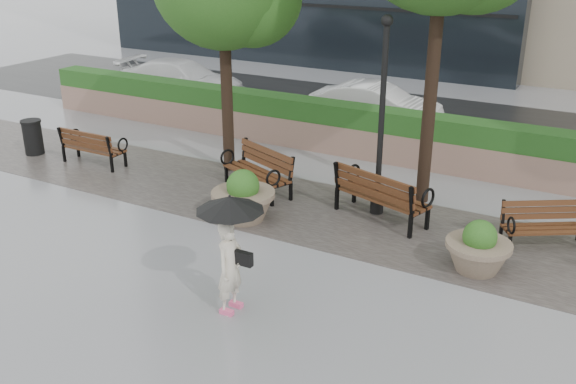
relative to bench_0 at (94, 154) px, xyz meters
The scene contains 15 objects.
ground 7.48m from the bench_0, 23.01° to the right, with size 100.00×100.00×0.00m, color gray.
cobble_strip 6.89m from the bench_0, ahead, with size 28.00×3.20×0.01m, color #383330.
hedge_wall 8.01m from the bench_0, 30.64° to the left, with size 24.00×0.80×1.35m.
asphalt_street 10.62m from the bench_0, 49.57° to the left, with size 40.00×7.00×0.00m, color black.
bench_0 is the anchor object (origin of this frame).
bench_1 4.72m from the bench_0, ahead, with size 2.02×1.41×1.02m.
bench_2 7.76m from the bench_0, ahead, with size 2.18×1.38×1.10m.
bench_3 10.99m from the bench_0, ahead, with size 1.72×1.41×0.88m.
planter_left 5.37m from the bench_0, 11.04° to the right, with size 1.32×1.32×1.11m.
planter_right 10.10m from the bench_0, ahead, with size 1.16×1.16×0.97m.
trash_bin 2.06m from the bench_0, behind, with size 0.54×0.54×0.90m, color black.
lamppost 7.75m from the bench_0, ahead, with size 0.28×0.28×4.15m.
car_left 7.22m from the bench_0, 109.23° to the left, with size 1.93×4.74×1.38m, color silver.
car_right 8.52m from the bench_0, 53.68° to the left, with size 1.40×4.02×1.32m, color silver.
pedestrian 8.10m from the bench_0, 29.93° to the right, with size 1.06×1.06×1.94m.
Camera 1 is at (5.16, -8.36, 5.61)m, focal length 40.00 mm.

